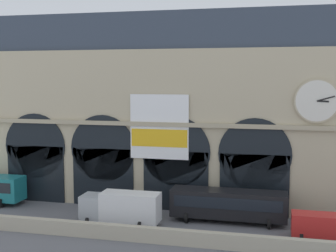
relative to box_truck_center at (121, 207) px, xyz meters
name	(u,v)px	position (x,y,z in m)	size (l,w,h in m)	color
ground_plane	(124,222)	(-0.06, 0.77, -1.70)	(200.00, 200.00, 0.00)	slate
quay_parapet_wall	(106,231)	(-0.06, -3.80, -1.05)	(90.00, 0.70, 1.30)	#B2A891
station_building	(146,112)	(-0.03, 8.44, 8.35)	(41.64, 5.75, 20.64)	#BCAD8C
box_truck_center	(121,207)	(0.00, 0.00, 0.00)	(7.50, 2.91, 3.12)	#ADB2B7
bus_mideast	(228,204)	(9.69, 3.13, 0.08)	(11.00, 3.25, 3.10)	black
van_east	(323,225)	(18.05, 0.35, -0.45)	(5.20, 2.48, 2.20)	red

